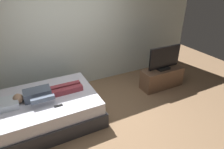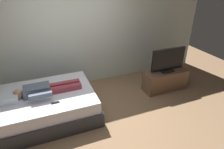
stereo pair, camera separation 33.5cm
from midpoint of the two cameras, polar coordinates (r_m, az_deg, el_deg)
name	(u,v)px [view 2 (the right image)]	position (r m, az deg, el deg)	size (l,w,h in m)	color
ground_plane	(96,122)	(3.86, -2.22, -14.18)	(10.00, 10.00, 0.00)	#8C6B4C
back_wall	(89,30)	(4.76, -4.90, 13.24)	(6.40, 0.10, 2.80)	silver
bed	(46,106)	(4.01, -17.12, -9.00)	(1.98, 1.47, 0.54)	#333338
pillow	(4,99)	(3.88, -27.65, -6.57)	(0.48, 0.34, 0.12)	white
person	(44,90)	(3.83, -17.47, -4.43)	(1.26, 0.46, 0.18)	slate
remote	(55,103)	(3.54, -14.17, -8.27)	(0.15, 0.04, 0.02)	black
tv_stand	(165,80)	(4.97, 17.59, -1.69)	(1.10, 0.40, 0.50)	brown
tv	(168,61)	(4.74, 18.50, 3.96)	(0.88, 0.20, 0.59)	black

